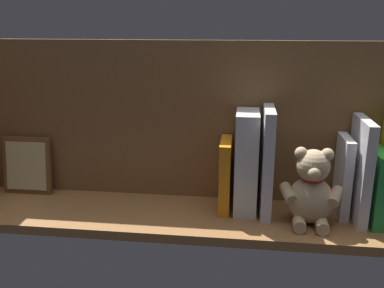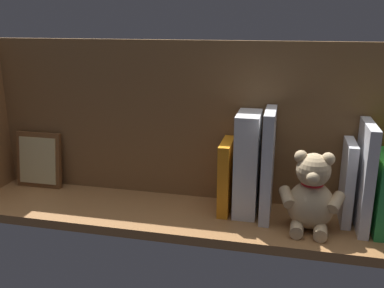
# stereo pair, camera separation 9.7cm
# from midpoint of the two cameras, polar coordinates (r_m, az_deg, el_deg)

# --- Properties ---
(ground_plane) EXTENTS (1.16, 0.24, 0.02)m
(ground_plane) POSITION_cam_midpoint_polar(r_m,az_deg,el_deg) (1.04, 2.72, -9.65)
(ground_plane) COLOR #9E6B3D
(shelf_back_panel) EXTENTS (1.16, 0.02, 0.40)m
(shelf_back_panel) POSITION_cam_midpoint_polar(r_m,az_deg,el_deg) (1.06, 3.84, 2.96)
(shelf_back_panel) COLOR brown
(shelf_back_panel) RESTS_ON ground_plane
(book_3) EXTENTS (0.03, 0.14, 0.17)m
(book_3) POSITION_cam_midpoint_polar(r_m,az_deg,el_deg) (1.03, 26.46, -5.86)
(book_3) COLOR green
(book_3) RESTS_ON ground_plane
(book_4) EXTENTS (0.02, 0.14, 0.24)m
(book_4) POSITION_cam_midpoint_polar(r_m,az_deg,el_deg) (1.02, 24.77, -4.00)
(book_4) COLOR silver
(book_4) RESTS_ON ground_plane
(book_5) EXTENTS (0.02, 0.11, 0.19)m
(book_5) POSITION_cam_midpoint_polar(r_m,az_deg,el_deg) (1.03, 22.74, -4.79)
(book_5) COLOR silver
(book_5) RESTS_ON ground_plane
(teddy_bear) EXTENTS (0.14, 0.12, 0.18)m
(teddy_bear) POSITION_cam_midpoint_polar(r_m,az_deg,el_deg) (0.98, 18.56, -6.63)
(teddy_bear) COLOR #D1B284
(teddy_bear) RESTS_ON ground_plane
(book_6) EXTENTS (0.02, 0.13, 0.25)m
(book_6) POSITION_cam_midpoint_polar(r_m,az_deg,el_deg) (0.99, 12.97, -2.73)
(book_6) COLOR silver
(book_6) RESTS_ON ground_plane
(dictionary_thick_white) EXTENTS (0.05, 0.11, 0.24)m
(dictionary_thick_white) POSITION_cam_midpoint_polar(r_m,az_deg,el_deg) (1.01, 10.22, -2.69)
(dictionary_thick_white) COLOR white
(dictionary_thick_white) RESTS_ON ground_plane
(book_7) EXTENTS (0.03, 0.11, 0.17)m
(book_7) POSITION_cam_midpoint_polar(r_m,az_deg,el_deg) (1.02, 7.38, -4.36)
(book_7) COLOR orange
(book_7) RESTS_ON ground_plane
(picture_frame_leaning) EXTENTS (0.13, 0.03, 0.15)m
(picture_frame_leaning) POSITION_cam_midpoint_polar(r_m,az_deg,el_deg) (1.22, -17.81, -2.09)
(picture_frame_leaning) COLOR brown
(picture_frame_leaning) RESTS_ON ground_plane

